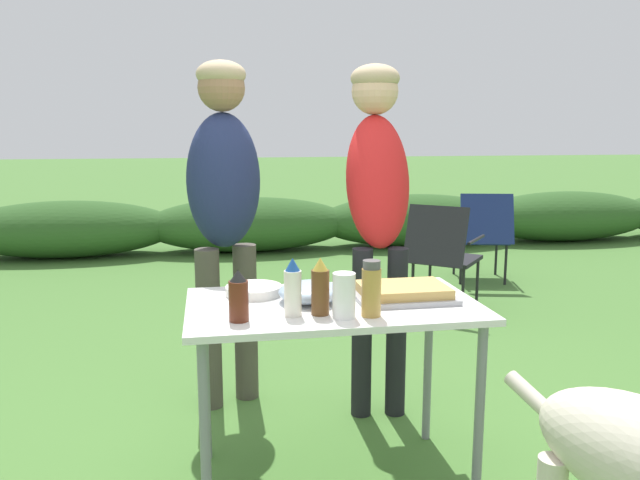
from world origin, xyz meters
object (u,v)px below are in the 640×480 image
Objects in this scene: food_tray at (403,292)px; camp_chair_near_hedge at (483,232)px; mayo_bottle at (293,288)px; standing_person_in_dark_puffer at (377,186)px; standing_person_with_beanie at (224,196)px; bbq_sauce_bottle at (239,297)px; paper_cup_stack at (344,295)px; camp_chair_green_behind_table at (442,251)px; beer_bottle at (320,288)px; mixing_bowl at (310,292)px; spice_jar at (371,289)px; plate_stack at (254,290)px; folding_table at (333,322)px.

camp_chair_near_hedge is at bearing 60.18° from food_tray.
standing_person_in_dark_puffer reaches higher than mayo_bottle.
standing_person_with_beanie is (-0.73, 0.15, -0.05)m from standing_person_in_dark_puffer.
camp_chair_near_hedge is (2.37, 3.18, -0.36)m from bbq_sauce_bottle.
bbq_sauce_bottle is 1.15m from standing_person_in_dark_puffer.
paper_cup_stack reaches higher than camp_chair_green_behind_table.
food_tray is 2.47m from camp_chair_green_behind_table.
beer_bottle reaches higher than camp_chair_green_behind_table.
mixing_bowl is 0.14× the size of standing_person_with_beanie.
bbq_sauce_bottle is (-0.28, -0.20, 0.05)m from mixing_bowl.
spice_jar reaches higher than camp_chair_green_behind_table.
mayo_bottle is 1.02m from standing_person_with_beanie.
paper_cup_stack is 0.77× the size of beer_bottle.
plate_stack is at bearing -88.39° from camp_chair_green_behind_table.
standing_person_in_dark_puffer reaches higher than folding_table.
plate_stack is at bearing 110.48° from mayo_bottle.
standing_person_with_beanie is at bearing 90.80° from bbq_sauce_bottle.
bbq_sauce_bottle is at bearing 175.91° from paper_cup_stack.
standing_person_in_dark_puffer reaches higher than plate_stack.
food_tray is (0.28, 0.00, 0.10)m from folding_table.
food_tray is at bearing 0.08° from folding_table.
standing_person_in_dark_puffer reaches higher than bbq_sauce_bottle.
standing_person_in_dark_puffer is (0.43, 0.83, 0.28)m from beer_bottle.
mixing_bowl is 0.29× the size of camp_chair_near_hedge.
folding_table is 1.32× the size of camp_chair_near_hedge.
standing_person_in_dark_puffer is at bearing 56.25° from mixing_bowl.
folding_table is at bearing -89.72° from standing_person_with_beanie.
standing_person_in_dark_puffer reaches higher than camp_chair_green_behind_table.
folding_table is 3.62m from camp_chair_near_hedge.
food_tray is 0.22× the size of standing_person_in_dark_puffer.
paper_cup_stack is 2.77m from camp_chair_green_behind_table.
standing_person_with_beanie reaches higher than plate_stack.
beer_bottle is (0.01, -0.17, 0.06)m from mixing_bowl.
mixing_bowl is at bearing -82.91° from camp_chair_green_behind_table.
standing_person_with_beanie is (-0.09, 0.66, 0.31)m from plate_stack.
mixing_bowl is (0.21, -0.14, 0.02)m from plate_stack.
folding_table is 5.50× the size of spice_jar.
mayo_bottle is at bearing -102.27° from standing_person_with_beanie.
mixing_bowl is at bearing 109.85° from paper_cup_stack.
bbq_sauce_bottle is at bearing -174.60° from beer_bottle.
folding_table is at bearing -110.97° from standing_person_in_dark_puffer.
paper_cup_stack reaches higher than plate_stack.
beer_bottle reaches higher than paper_cup_stack.
camp_chair_green_behind_table is at bearing 59.69° from beer_bottle.
folding_table is 0.64× the size of standing_person_in_dark_puffer.
standing_person_in_dark_puffer reaches higher than food_tray.
standing_person_in_dark_puffer is (0.36, 0.88, 0.30)m from paper_cup_stack.
beer_bottle is at bearing -87.63° from mixing_bowl.
plate_stack is 2.62m from camp_chair_green_behind_table.
standing_person_in_dark_puffer is at bearing 38.72° from plate_stack.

